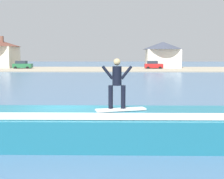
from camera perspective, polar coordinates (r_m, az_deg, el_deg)
ground_plane at (r=11.95m, az=-9.20°, el=-8.53°), size 260.00×260.00×0.00m
wave_crest at (r=10.68m, az=-0.27°, el=-7.17°), size 10.19×3.09×1.19m
surfboard at (r=10.32m, az=1.72°, el=-3.91°), size 1.82×0.84×0.06m
surfer at (r=10.23m, az=0.97°, el=1.71°), size 1.08×0.32×1.76m
shoreline_bank at (r=64.04m, az=-0.93°, el=4.01°), size 120.00×20.84×0.16m
car_near_shore at (r=68.06m, az=-17.05°, el=4.61°), size 4.04×2.31×1.86m
car_far_shore at (r=65.28m, az=8.04°, el=4.76°), size 4.00×2.25×1.86m
house_gabled_white at (r=69.03m, az=9.85°, el=6.95°), size 9.35×9.35×6.13m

